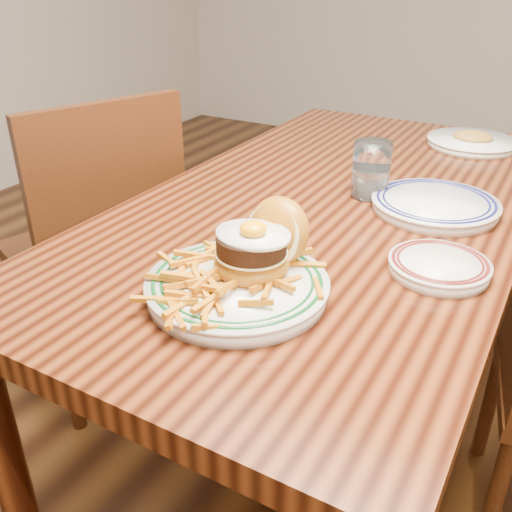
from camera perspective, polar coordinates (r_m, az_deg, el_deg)
The scene contains 8 objects.
floor at distance 1.80m, azimuth 6.39°, elevation -17.00°, with size 6.00×6.00×0.00m, color black.
table at distance 1.41m, azimuth 7.79°, elevation 2.43°, with size 0.85×1.60×0.75m.
chair_left at distance 1.74m, azimuth -15.37°, elevation 1.08°, with size 0.57×0.57×0.95m.
main_plate at distance 0.96m, azimuth -1.17°, elevation -1.44°, with size 0.31×0.33×0.15m.
side_plate at distance 1.08m, azimuth 17.85°, elevation -0.90°, with size 0.18×0.19×0.03m.
rear_plate at distance 1.35m, azimuth 17.47°, elevation 4.98°, with size 0.28×0.28×0.03m.
water_glass at distance 1.39m, azimuth 11.41°, elevation 8.15°, with size 0.09×0.09×0.13m.
far_plate at distance 1.87m, azimuth 20.80°, elevation 10.64°, with size 0.26×0.26×0.05m.
Camera 1 is at (0.46, -1.19, 1.26)m, focal length 40.00 mm.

